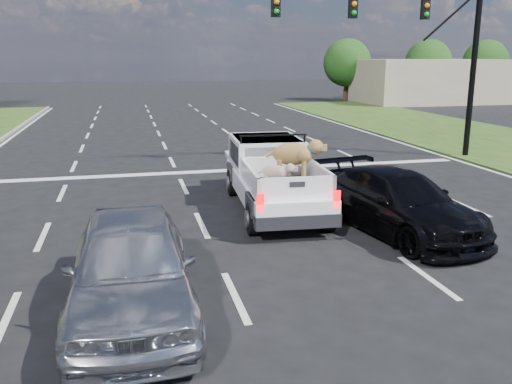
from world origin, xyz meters
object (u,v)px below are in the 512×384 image
at_px(pickup_truck, 273,174).
at_px(black_coupe, 398,202).
at_px(silver_sedan, 131,266).
at_px(traffic_signal, 419,31).

distance_m(pickup_truck, black_coupe, 3.32).
bearing_deg(pickup_truck, silver_sedan, -121.10).
height_order(traffic_signal, silver_sedan, traffic_signal).
bearing_deg(silver_sedan, black_coupe, 25.89).
distance_m(silver_sedan, black_coupe, 6.46).
height_order(traffic_signal, black_coupe, traffic_signal).
height_order(traffic_signal, pickup_truck, traffic_signal).
xyz_separation_m(traffic_signal, pickup_truck, (-6.94, -5.49, -3.82)).
height_order(pickup_truck, silver_sedan, pickup_truck).
bearing_deg(silver_sedan, pickup_truck, 55.80).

